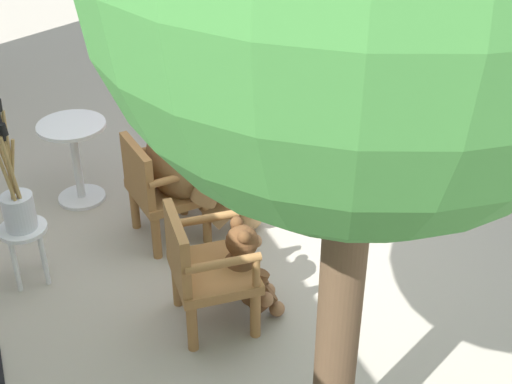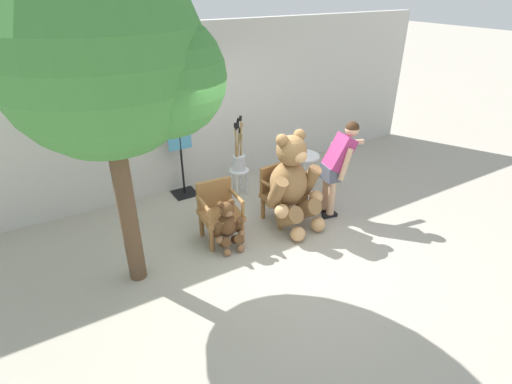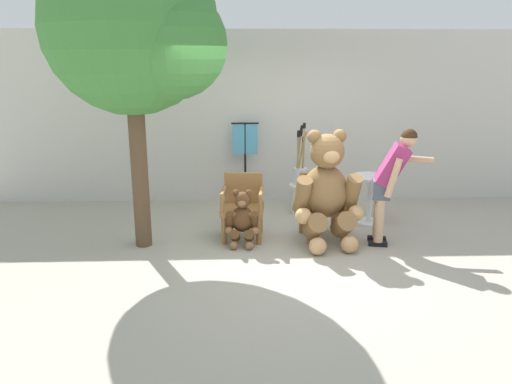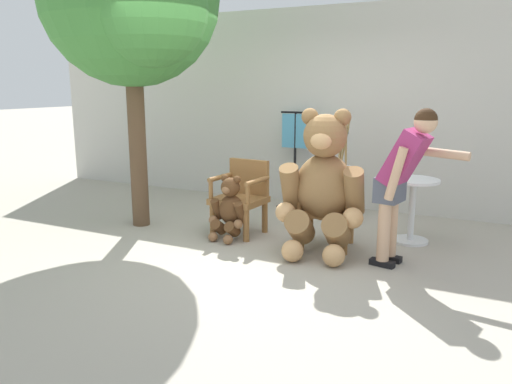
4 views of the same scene
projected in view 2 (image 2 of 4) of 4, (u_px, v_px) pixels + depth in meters
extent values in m
plane|color=#A8A091|center=(270.00, 244.00, 5.76)|extent=(60.00, 60.00, 0.00)
cube|color=beige|center=(196.00, 108.00, 6.91)|extent=(10.00, 0.16, 2.80)
cube|color=olive|center=(221.00, 215.00, 5.68)|extent=(0.60, 0.56, 0.07)
cylinder|color=olive|center=(212.00, 240.00, 5.53)|extent=(0.07, 0.07, 0.37)
cylinder|color=olive|center=(242.00, 231.00, 5.71)|extent=(0.07, 0.07, 0.37)
cylinder|color=olive|center=(202.00, 225.00, 5.86)|extent=(0.07, 0.07, 0.37)
cylinder|color=olive|center=(230.00, 218.00, 6.04)|extent=(0.07, 0.07, 0.37)
cube|color=olive|center=(214.00, 193.00, 5.75)|extent=(0.52, 0.10, 0.42)
cylinder|color=olive|center=(203.00, 204.00, 5.46)|extent=(0.09, 0.48, 0.06)
cylinder|color=olive|center=(209.00, 218.00, 5.35)|extent=(0.05, 0.05, 0.22)
cylinder|color=olive|center=(236.00, 196.00, 5.66)|extent=(0.09, 0.48, 0.06)
cylinder|color=olive|center=(243.00, 209.00, 5.54)|extent=(0.05, 0.05, 0.22)
cube|color=olive|center=(283.00, 196.00, 6.17)|extent=(0.62, 0.58, 0.07)
cylinder|color=olive|center=(280.00, 219.00, 6.00)|extent=(0.07, 0.07, 0.37)
cylinder|color=olive|center=(303.00, 209.00, 6.25)|extent=(0.07, 0.07, 0.37)
cylinder|color=olive|center=(263.00, 208.00, 6.30)|extent=(0.07, 0.07, 0.37)
cylinder|color=olive|center=(285.00, 199.00, 6.54)|extent=(0.07, 0.07, 0.37)
cube|color=olive|center=(274.00, 177.00, 6.22)|extent=(0.52, 0.12, 0.42)
cylinder|color=olive|center=(271.00, 186.00, 5.92)|extent=(0.11, 0.48, 0.06)
cylinder|color=olive|center=(280.00, 198.00, 5.82)|extent=(0.05, 0.05, 0.22)
cylinder|color=olive|center=(296.00, 177.00, 6.19)|extent=(0.11, 0.48, 0.06)
cylinder|color=olive|center=(305.00, 188.00, 6.09)|extent=(0.05, 0.05, 0.22)
ellipsoid|color=olive|center=(288.00, 184.00, 5.95)|extent=(0.67, 0.58, 0.70)
sphere|color=olive|center=(291.00, 151.00, 5.67)|extent=(0.45, 0.45, 0.45)
ellipsoid|color=tan|center=(300.00, 157.00, 5.55)|extent=(0.23, 0.19, 0.16)
sphere|color=black|center=(301.00, 156.00, 5.55)|extent=(0.07, 0.07, 0.07)
sphere|color=olive|center=(282.00, 140.00, 5.51)|extent=(0.18, 0.18, 0.18)
sphere|color=olive|center=(300.00, 135.00, 5.69)|extent=(0.18, 0.18, 0.18)
cylinder|color=olive|center=(277.00, 193.00, 5.69)|extent=(0.24, 0.41, 0.53)
sphere|color=tan|center=(282.00, 211.00, 5.69)|extent=(0.21, 0.21, 0.21)
cylinder|color=olive|center=(310.00, 180.00, 6.05)|extent=(0.24, 0.41, 0.53)
sphere|color=tan|center=(316.00, 197.00, 6.07)|extent=(0.21, 0.21, 0.21)
cylinder|color=olive|center=(290.00, 217.00, 5.85)|extent=(0.31, 0.46, 0.41)
sphere|color=tan|center=(298.00, 234.00, 5.78)|extent=(0.22, 0.22, 0.22)
cylinder|color=olive|center=(308.00, 209.00, 6.05)|extent=(0.31, 0.46, 0.41)
sphere|color=tan|center=(318.00, 225.00, 6.00)|extent=(0.22, 0.22, 0.22)
ellipsoid|color=brown|center=(227.00, 225.00, 5.58)|extent=(0.32, 0.28, 0.35)
sphere|color=brown|center=(227.00, 210.00, 5.44)|extent=(0.22, 0.22, 0.22)
ellipsoid|color=#8C603D|center=(229.00, 214.00, 5.37)|extent=(0.11, 0.09, 0.08)
sphere|color=black|center=(229.00, 213.00, 5.37)|extent=(0.03, 0.03, 0.03)
sphere|color=brown|center=(220.00, 205.00, 5.37)|extent=(0.09, 0.09, 0.09)
sphere|color=brown|center=(232.00, 202.00, 5.44)|extent=(0.09, 0.09, 0.09)
cylinder|color=brown|center=(218.00, 230.00, 5.47)|extent=(0.11, 0.20, 0.26)
sphere|color=#8C603D|center=(219.00, 240.00, 5.47)|extent=(0.10, 0.10, 0.10)
cylinder|color=brown|center=(239.00, 224.00, 5.60)|extent=(0.11, 0.20, 0.26)
sphere|color=#8C603D|center=(242.00, 234.00, 5.60)|extent=(0.10, 0.10, 0.10)
cylinder|color=brown|center=(225.00, 243.00, 5.53)|extent=(0.14, 0.22, 0.20)
sphere|color=#8C603D|center=(227.00, 252.00, 5.49)|extent=(0.11, 0.11, 0.11)
cylinder|color=brown|center=(237.00, 239.00, 5.60)|extent=(0.14, 0.22, 0.20)
sphere|color=#8C603D|center=(241.00, 248.00, 5.57)|extent=(0.11, 0.11, 0.11)
cube|color=black|center=(330.00, 215.00, 6.40)|extent=(0.25, 0.13, 0.06)
cylinder|color=tan|center=(332.00, 191.00, 6.19)|extent=(0.12, 0.12, 0.82)
cube|color=black|center=(324.00, 210.00, 6.55)|extent=(0.25, 0.13, 0.06)
cylinder|color=tan|center=(326.00, 186.00, 6.34)|extent=(0.12, 0.12, 0.82)
cube|color=#4C5160|center=(331.00, 172.00, 6.13)|extent=(0.27, 0.34, 0.24)
cube|color=#9E2D66|center=(340.00, 153.00, 6.03)|extent=(0.48, 0.39, 0.57)
sphere|color=tan|center=(352.00, 129.00, 5.92)|extent=(0.21, 0.21, 0.21)
sphere|color=#382314|center=(352.00, 128.00, 5.91)|extent=(0.21, 0.21, 0.21)
cylinder|color=tan|center=(348.00, 143.00, 6.24)|extent=(0.57, 0.19, 0.11)
cylinder|color=tan|center=(346.00, 165.00, 5.93)|extent=(0.21, 0.12, 0.51)
cylinder|color=silver|center=(239.00, 171.00, 6.91)|extent=(0.34, 0.34, 0.03)
cylinder|color=silver|center=(242.00, 179.00, 7.14)|extent=(0.04, 0.04, 0.43)
cylinder|color=silver|center=(232.00, 182.00, 7.05)|extent=(0.04, 0.04, 0.43)
cylinder|color=silver|center=(247.00, 183.00, 6.99)|extent=(0.04, 0.04, 0.43)
cylinder|color=silver|center=(237.00, 186.00, 6.90)|extent=(0.04, 0.04, 0.43)
cylinder|color=silver|center=(239.00, 163.00, 6.84)|extent=(0.22, 0.22, 0.26)
cylinder|color=#997A47|center=(236.00, 147.00, 6.71)|extent=(0.10, 0.12, 0.68)
cylinder|color=black|center=(235.00, 125.00, 6.53)|extent=(0.05, 0.05, 0.09)
cylinder|color=#997A47|center=(239.00, 145.00, 6.69)|extent=(0.16, 0.08, 0.75)
cylinder|color=black|center=(238.00, 121.00, 6.49)|extent=(0.06, 0.05, 0.09)
cylinder|color=#997A47|center=(241.00, 144.00, 6.69)|extent=(0.03, 0.06, 0.80)
cylinder|color=black|center=(241.00, 118.00, 6.48)|extent=(0.05, 0.05, 0.08)
cylinder|color=#997A47|center=(241.00, 149.00, 6.74)|extent=(0.03, 0.13, 0.59)
cylinder|color=black|center=(240.00, 130.00, 6.58)|extent=(0.04, 0.06, 0.09)
cylinder|color=#997A47|center=(238.00, 147.00, 6.71)|extent=(0.12, 0.12, 0.67)
cylinder|color=black|center=(238.00, 126.00, 6.53)|extent=(0.06, 0.05, 0.09)
cylinder|color=#997A47|center=(237.00, 148.00, 6.68)|extent=(0.04, 0.08, 0.66)
cylinder|color=black|center=(236.00, 127.00, 6.50)|extent=(0.05, 0.05, 0.08)
cylinder|color=silver|center=(303.00, 156.00, 6.82)|extent=(0.56, 0.56, 0.03)
cylinder|color=silver|center=(302.00, 175.00, 6.99)|extent=(0.07, 0.07, 0.69)
cylinder|color=silver|center=(301.00, 191.00, 7.15)|extent=(0.40, 0.40, 0.03)
cylinder|color=brown|center=(126.00, 203.00, 4.62)|extent=(0.21, 0.21, 2.16)
sphere|color=#3D7F38|center=(100.00, 55.00, 3.85)|extent=(2.07, 2.07, 2.07)
sphere|color=#3D7F38|center=(165.00, 77.00, 3.95)|extent=(1.24, 1.24, 1.24)
cube|color=black|center=(185.00, 193.00, 7.10)|extent=(0.40, 0.40, 0.02)
cylinder|color=black|center=(181.00, 159.00, 6.79)|extent=(0.04, 0.04, 1.35)
cylinder|color=black|center=(178.00, 120.00, 6.47)|extent=(0.44, 0.03, 0.03)
cube|color=#4C99BF|center=(179.00, 136.00, 6.59)|extent=(0.40, 0.03, 0.48)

